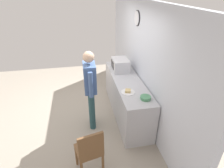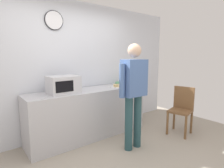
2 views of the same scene
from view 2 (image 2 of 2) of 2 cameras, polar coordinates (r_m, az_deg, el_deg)
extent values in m
cube|color=silver|center=(3.71, -13.27, 4.46)|extent=(5.40, 0.10, 2.60)
cylinder|color=white|center=(3.59, -17.53, 18.29)|extent=(0.31, 0.03, 0.31)
cylinder|color=black|center=(3.60, -17.55, 18.28)|extent=(0.34, 0.02, 0.34)
cube|color=#B7B7BC|center=(3.64, -7.05, -8.91)|extent=(2.34, 0.62, 0.92)
cube|color=silver|center=(3.24, -14.81, -0.21)|extent=(0.50, 0.38, 0.30)
cube|color=black|center=(3.04, -14.42, -0.77)|extent=(0.30, 0.01, 0.18)
cylinder|color=white|center=(3.74, 1.47, -0.95)|extent=(0.28, 0.28, 0.01)
cube|color=#D5B776|center=(3.74, 1.48, -0.46)|extent=(0.14, 0.14, 0.05)
cylinder|color=#4C8E60|center=(4.13, 2.38, 0.28)|extent=(0.20, 0.20, 0.06)
cube|color=silver|center=(3.69, -9.80, -1.27)|extent=(0.16, 0.09, 0.01)
cube|color=silver|center=(2.98, -20.01, -4.06)|extent=(0.15, 0.12, 0.01)
cylinder|color=#25484E|center=(3.25, 7.87, -11.25)|extent=(0.13, 0.13, 0.91)
cylinder|color=#25484E|center=(3.12, 5.19, -12.07)|extent=(0.13, 0.13, 0.91)
cube|color=#47669E|center=(3.00, 6.81, 1.92)|extent=(0.40, 0.25, 0.59)
cylinder|color=#47669E|center=(3.18, 10.06, 1.70)|extent=(0.09, 0.09, 0.53)
cylinder|color=#47669E|center=(2.84, 3.15, 0.98)|extent=(0.09, 0.09, 0.53)
sphere|color=#D1A889|center=(2.98, 6.97, 10.24)|extent=(0.22, 0.22, 0.22)
cylinder|color=brown|center=(3.92, 16.77, -11.60)|extent=(0.04, 0.04, 0.45)
cylinder|color=brown|center=(3.81, 21.83, -12.47)|extent=(0.04, 0.04, 0.45)
cylinder|color=brown|center=(4.23, 18.64, -10.15)|extent=(0.04, 0.04, 0.45)
cylinder|color=brown|center=(4.13, 23.35, -10.88)|extent=(0.04, 0.04, 0.45)
cube|color=brown|center=(3.94, 20.34, -7.90)|extent=(0.48, 0.48, 0.04)
cube|color=brown|center=(4.05, 21.35, -3.94)|extent=(0.13, 0.40, 0.45)
camera|label=1|loc=(5.88, 33.87, 19.88)|focal=29.51mm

